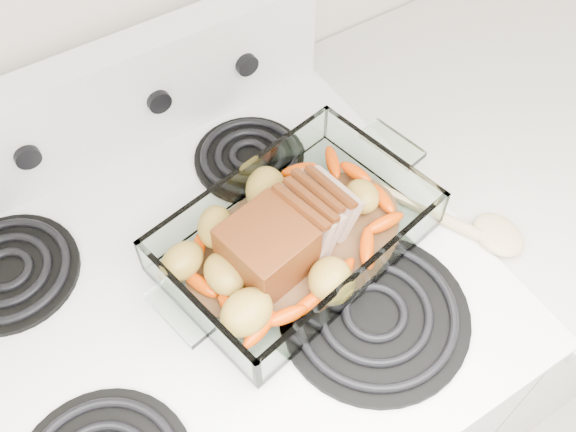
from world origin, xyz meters
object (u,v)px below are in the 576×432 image
pork_roast (279,236)px  counter_right (476,255)px  baking_dish (296,238)px  electric_range (218,409)px

pork_roast → counter_right: bearing=-11.6°
counter_right → pork_roast: bearing=-178.1°
baking_dish → pork_roast: (-0.03, 0.00, 0.03)m
pork_roast → electric_range: bearing=158.7°
counter_right → pork_roast: 0.75m
counter_right → baking_dish: (-0.50, -0.02, 0.50)m
electric_range → pork_roast: bearing=-7.8°
counter_right → baking_dish: baking_dish is taller
baking_dish → counter_right: bearing=-9.3°
pork_roast → baking_dish: bearing=-13.5°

